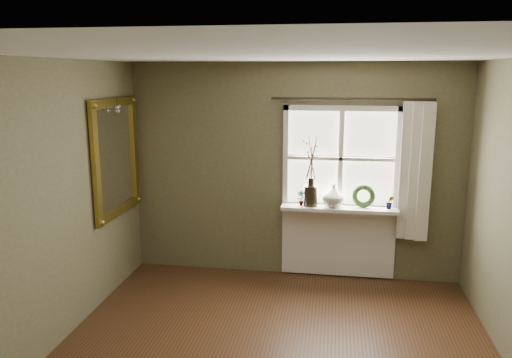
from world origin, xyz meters
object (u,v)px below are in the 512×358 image
object	(u,v)px
wreath	(363,198)
gilt_mirror	(116,157)
dark_jug	(311,196)
cream_vase	(333,195)

from	to	relation	value
wreath	gilt_mirror	distance (m)	2.90
dark_jug	wreath	distance (m)	0.62
dark_jug	gilt_mirror	world-z (taller)	gilt_mirror
dark_jug	gilt_mirror	bearing A→B (deg)	-166.54
gilt_mirror	dark_jug	bearing A→B (deg)	13.46
cream_vase	wreath	bearing A→B (deg)	6.51
wreath	gilt_mirror	world-z (taller)	gilt_mirror
dark_jug	cream_vase	distance (m)	0.27
cream_vase	gilt_mirror	bearing A→B (deg)	-167.96
cream_vase	wreath	distance (m)	0.35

